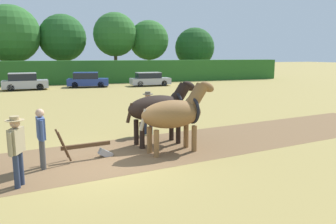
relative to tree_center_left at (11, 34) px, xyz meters
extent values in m
plane|color=#998447|center=(5.53, -35.76, -5.79)|extent=(240.00, 240.00, 0.00)
cube|color=brown|center=(2.76, -35.33, -5.79)|extent=(33.89, 8.23, 0.01)
cube|color=#286023|center=(5.53, -6.31, -4.48)|extent=(56.25, 1.97, 2.63)
cylinder|color=brown|center=(0.00, 0.00, -3.86)|extent=(0.44, 0.44, 3.87)
sphere|color=#2D6628|center=(0.00, 0.00, 0.01)|extent=(7.03, 7.03, 7.03)
cylinder|color=#4C3823|center=(6.08, 0.81, -3.90)|extent=(0.44, 0.44, 3.79)
sphere|color=#235623|center=(6.08, 0.81, -0.32)|extent=(6.13, 6.13, 6.13)
cylinder|color=brown|center=(12.71, -0.84, -3.61)|extent=(0.44, 0.44, 4.37)
sphere|color=#2D6628|center=(12.71, -0.84, 0.16)|extent=(5.79, 5.79, 5.79)
cylinder|color=brown|center=(17.47, -0.67, -3.90)|extent=(0.44, 0.44, 3.79)
sphere|color=#2D6628|center=(17.47, -0.67, -0.50)|extent=(5.46, 5.46, 5.46)
cylinder|color=#4C3823|center=(24.37, -0.85, -4.42)|extent=(0.44, 0.44, 2.75)
sphere|color=#1E4C1E|center=(24.37, -0.85, -1.47)|extent=(5.74, 5.74, 5.74)
ellipsoid|color=brown|center=(7.84, -35.22, -4.48)|extent=(2.31, 1.26, 0.93)
cylinder|color=brown|center=(8.51, -34.86, -5.35)|extent=(0.18, 0.18, 0.89)
cylinder|color=brown|center=(8.58, -35.40, -5.35)|extent=(0.18, 0.18, 0.89)
cylinder|color=brown|center=(7.10, -35.05, -5.35)|extent=(0.18, 0.18, 0.89)
cylinder|color=brown|center=(7.17, -35.59, -5.35)|extent=(0.18, 0.18, 0.89)
cylinder|color=brown|center=(8.77, -35.10, -3.96)|extent=(0.91, 0.55, 0.97)
ellipsoid|color=brown|center=(9.21, -35.04, -3.63)|extent=(0.71, 0.35, 0.54)
cube|color=gray|center=(8.96, -35.07, -3.76)|extent=(0.46, 0.14, 0.60)
cylinder|color=gray|center=(6.81, -35.36, -4.58)|extent=(0.31, 0.16, 0.71)
torus|color=black|center=(8.60, -35.12, -4.41)|extent=(0.23, 0.95, 0.95)
ellipsoid|color=black|center=(7.69, -34.10, -4.44)|extent=(2.35, 1.26, 0.93)
cylinder|color=black|center=(8.38, -33.74, -5.32)|extent=(0.18, 0.18, 0.94)
cylinder|color=black|center=(8.45, -34.27, -5.32)|extent=(0.18, 0.18, 0.94)
cylinder|color=black|center=(6.94, -33.93, -5.32)|extent=(0.18, 0.18, 0.94)
cylinder|color=black|center=(7.01, -34.46, -5.32)|extent=(0.18, 0.18, 0.94)
cylinder|color=black|center=(8.64, -33.98, -3.97)|extent=(0.83, 0.54, 0.85)
ellipsoid|color=black|center=(9.01, -33.93, -3.70)|extent=(0.71, 0.35, 0.54)
cube|color=black|center=(8.80, -33.95, -3.77)|extent=(0.39, 0.13, 0.52)
cylinder|color=black|center=(6.64, -34.24, -4.54)|extent=(0.31, 0.16, 0.71)
torus|color=black|center=(8.47, -34.00, -4.37)|extent=(0.23, 0.94, 0.94)
cube|color=#4C331E|center=(5.03, -35.03, -5.34)|extent=(1.54, 0.30, 0.12)
cube|color=#939399|center=(5.63, -34.94, -5.69)|extent=(0.50, 0.26, 0.39)
cylinder|color=#4C331E|center=(4.31, -34.92, -5.24)|extent=(0.40, 0.11, 0.96)
cylinder|color=#4C331E|center=(4.37, -35.31, -5.24)|extent=(0.40, 0.11, 0.96)
cylinder|color=#4C4C4C|center=(3.73, -35.34, -5.35)|extent=(0.14, 0.14, 0.88)
cylinder|color=#4C4C4C|center=(3.76, -35.57, -5.35)|extent=(0.14, 0.14, 0.88)
cube|color=#3D5184|center=(3.75, -35.46, -4.60)|extent=(0.26, 0.54, 0.63)
sphere|color=tan|center=(3.75, -35.46, -4.16)|extent=(0.24, 0.24, 0.24)
cylinder|color=#3D5184|center=(3.71, -35.16, -4.62)|extent=(0.09, 0.09, 0.59)
cylinder|color=#3D5184|center=(3.78, -35.76, -4.62)|extent=(0.09, 0.09, 0.59)
cylinder|color=#28334C|center=(7.70, -32.47, -5.36)|extent=(0.14, 0.14, 0.87)
cylinder|color=#28334C|center=(7.91, -32.56, -5.36)|extent=(0.14, 0.14, 0.87)
cube|color=tan|center=(7.80, -32.52, -4.62)|extent=(0.54, 0.40, 0.62)
sphere|color=tan|center=(7.80, -32.52, -4.18)|extent=(0.24, 0.24, 0.24)
cylinder|color=tan|center=(7.53, -32.39, -4.64)|extent=(0.09, 0.09, 0.58)
cylinder|color=tan|center=(8.08, -32.64, -4.64)|extent=(0.09, 0.09, 0.58)
cylinder|color=#665B4C|center=(7.80, -32.52, -4.11)|extent=(0.45, 0.45, 0.02)
cylinder|color=#665B4C|center=(7.80, -32.52, -4.06)|extent=(0.22, 0.22, 0.10)
cylinder|color=#28334C|center=(3.25, -36.58, -5.36)|extent=(0.14, 0.14, 0.88)
cylinder|color=#28334C|center=(3.17, -36.79, -5.36)|extent=(0.14, 0.14, 0.88)
cube|color=tan|center=(3.21, -36.68, -4.61)|extent=(0.37, 0.55, 0.62)
sphere|color=tan|center=(3.21, -36.68, -4.17)|extent=(0.24, 0.24, 0.24)
cylinder|color=tan|center=(3.31, -36.40, -4.63)|extent=(0.09, 0.09, 0.58)
cylinder|color=tan|center=(3.10, -36.97, -4.63)|extent=(0.09, 0.09, 0.58)
cylinder|color=tan|center=(3.21, -36.68, -4.10)|extent=(0.45, 0.45, 0.02)
cylinder|color=tan|center=(3.21, -36.68, -4.05)|extent=(0.23, 0.23, 0.10)
cube|color=#A8A8B2|center=(1.95, -11.61, -5.25)|extent=(4.11, 2.06, 0.74)
cube|color=black|center=(1.75, -11.62, -4.57)|extent=(2.50, 1.79, 0.63)
cube|color=#A8A8B2|center=(1.75, -11.62, -4.22)|extent=(2.50, 1.79, 0.06)
cylinder|color=black|center=(3.15, -10.73, -5.48)|extent=(0.64, 0.25, 0.63)
cylinder|color=black|center=(3.23, -12.36, -5.48)|extent=(0.64, 0.25, 0.63)
cylinder|color=black|center=(0.66, -10.86, -5.48)|extent=(0.64, 0.25, 0.63)
cylinder|color=black|center=(0.75, -12.49, -5.48)|extent=(0.64, 0.25, 0.63)
cube|color=navy|center=(7.86, -10.80, -5.28)|extent=(4.33, 2.41, 0.70)
cube|color=black|center=(7.65, -10.76, -4.63)|extent=(2.69, 1.96, 0.59)
cube|color=navy|center=(7.65, -10.76, -4.30)|extent=(2.69, 1.96, 0.06)
cylinder|color=black|center=(9.24, -10.26, -5.49)|extent=(0.64, 0.32, 0.61)
cylinder|color=black|center=(8.98, -11.77, -5.49)|extent=(0.64, 0.32, 0.61)
cylinder|color=black|center=(6.73, -9.83, -5.49)|extent=(0.64, 0.32, 0.61)
cylinder|color=black|center=(6.48, -11.34, -5.49)|extent=(0.64, 0.32, 0.61)
cube|color=#A8A8B2|center=(14.27, -11.65, -5.30)|extent=(4.23, 1.78, 0.66)
cube|color=black|center=(14.06, -11.65, -4.69)|extent=(2.55, 1.58, 0.55)
cube|color=#A8A8B2|center=(14.06, -11.65, -4.38)|extent=(2.55, 1.58, 0.06)
cylinder|color=black|center=(15.59, -10.92, -5.49)|extent=(0.61, 0.23, 0.61)
cylinder|color=black|center=(15.56, -12.42, -5.49)|extent=(0.61, 0.23, 0.61)
cylinder|color=black|center=(12.98, -10.88, -5.49)|extent=(0.61, 0.23, 0.61)
cylinder|color=black|center=(12.96, -12.38, -5.49)|extent=(0.61, 0.23, 0.61)
camera|label=1|loc=(4.04, -45.26, -2.54)|focal=35.00mm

